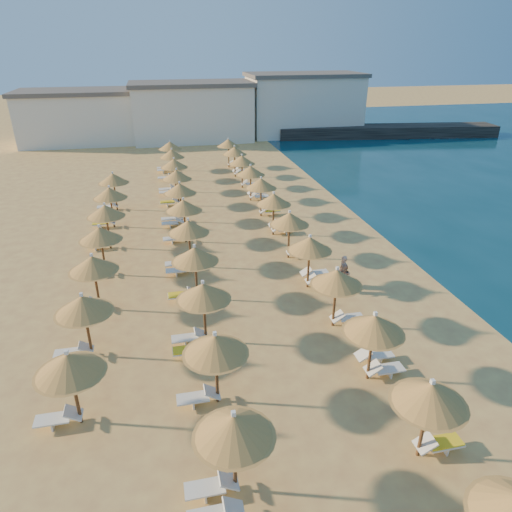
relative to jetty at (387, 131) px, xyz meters
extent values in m
plane|color=#DCB660|center=(-26.82, -40.60, -0.75)|extent=(220.00, 220.00, 0.00)
cube|color=black|center=(0.00, 0.00, 0.00)|extent=(30.27, 7.98, 1.50)
cube|color=silver|center=(-40.04, 4.84, 2.25)|extent=(15.00, 8.00, 6.00)
cube|color=#59514C|center=(-40.04, 4.84, 5.50)|extent=(15.60, 8.48, 0.50)
cube|color=silver|center=(-26.24, 3.55, 2.65)|extent=(15.00, 8.00, 6.80)
cube|color=#59514C|center=(-26.24, 3.55, 6.30)|extent=(15.60, 8.48, 0.50)
cube|color=silver|center=(-10.72, 4.49, 3.05)|extent=(15.00, 8.00, 7.60)
cube|color=#59514C|center=(-10.72, 4.49, 7.10)|extent=(15.60, 8.48, 0.50)
cylinder|color=brown|center=(-24.00, -49.59, 0.45)|extent=(0.12, 0.12, 2.41)
cone|color=#9A5C2C|center=(-24.00, -49.59, 1.78)|extent=(2.18, 2.18, 0.75)
cone|color=#9A5C2C|center=(-24.00, -49.59, 1.47)|extent=(2.36, 2.36, 0.12)
cube|color=white|center=(-24.00, -49.59, 2.23)|extent=(0.12, 0.12, 0.14)
cylinder|color=brown|center=(-24.00, -45.83, 0.45)|extent=(0.12, 0.12, 2.41)
cone|color=#9A5C2C|center=(-24.00, -45.83, 1.78)|extent=(2.18, 2.18, 0.75)
cone|color=#9A5C2C|center=(-24.00, -45.83, 1.47)|extent=(2.36, 2.36, 0.12)
cube|color=white|center=(-24.00, -45.83, 2.23)|extent=(0.12, 0.12, 0.14)
cylinder|color=brown|center=(-24.00, -42.07, 0.45)|extent=(0.12, 0.12, 2.41)
cone|color=#9A5C2C|center=(-24.00, -42.07, 1.78)|extent=(2.18, 2.18, 0.75)
cone|color=#9A5C2C|center=(-24.00, -42.07, 1.47)|extent=(2.36, 2.36, 0.12)
cube|color=white|center=(-24.00, -42.07, 2.23)|extent=(0.12, 0.12, 0.14)
cylinder|color=brown|center=(-24.00, -38.31, 0.45)|extent=(0.12, 0.12, 2.41)
cone|color=#9A5C2C|center=(-24.00, -38.31, 1.78)|extent=(2.18, 2.18, 0.75)
cone|color=#9A5C2C|center=(-24.00, -38.31, 1.47)|extent=(2.36, 2.36, 0.12)
cube|color=white|center=(-24.00, -38.31, 2.23)|extent=(0.12, 0.12, 0.14)
cylinder|color=brown|center=(-24.00, -34.55, 0.45)|extent=(0.12, 0.12, 2.41)
cone|color=#9A5C2C|center=(-24.00, -34.55, 1.78)|extent=(2.18, 2.18, 0.75)
cone|color=#9A5C2C|center=(-24.00, -34.55, 1.47)|extent=(2.36, 2.36, 0.12)
cube|color=white|center=(-24.00, -34.55, 2.23)|extent=(0.12, 0.12, 0.14)
cylinder|color=brown|center=(-24.00, -30.79, 0.45)|extent=(0.12, 0.12, 2.41)
cone|color=#9A5C2C|center=(-24.00, -30.79, 1.78)|extent=(2.18, 2.18, 0.75)
cone|color=#9A5C2C|center=(-24.00, -30.79, 1.47)|extent=(2.36, 2.36, 0.12)
cube|color=white|center=(-24.00, -30.79, 2.23)|extent=(0.12, 0.12, 0.14)
cylinder|color=brown|center=(-24.00, -27.02, 0.45)|extent=(0.12, 0.12, 2.41)
cone|color=#9A5C2C|center=(-24.00, -27.02, 1.78)|extent=(2.18, 2.18, 0.75)
cone|color=#9A5C2C|center=(-24.00, -27.02, 1.47)|extent=(2.36, 2.36, 0.12)
cube|color=white|center=(-24.00, -27.02, 2.23)|extent=(0.12, 0.12, 0.14)
cylinder|color=brown|center=(-24.00, -23.26, 0.45)|extent=(0.12, 0.12, 2.41)
cone|color=#9A5C2C|center=(-24.00, -23.26, 1.78)|extent=(2.18, 2.18, 0.75)
cone|color=#9A5C2C|center=(-24.00, -23.26, 1.47)|extent=(2.36, 2.36, 0.12)
cube|color=white|center=(-24.00, -23.26, 2.23)|extent=(0.12, 0.12, 0.14)
cylinder|color=brown|center=(-24.00, -19.50, 0.45)|extent=(0.12, 0.12, 2.41)
cone|color=#9A5C2C|center=(-24.00, -19.50, 1.78)|extent=(2.18, 2.18, 0.75)
cone|color=#9A5C2C|center=(-24.00, -19.50, 1.47)|extent=(2.36, 2.36, 0.12)
cube|color=white|center=(-24.00, -19.50, 2.23)|extent=(0.12, 0.12, 0.14)
cylinder|color=brown|center=(-24.00, -15.74, 0.45)|extent=(0.12, 0.12, 2.41)
cone|color=#9A5C2C|center=(-24.00, -15.74, 1.78)|extent=(2.18, 2.18, 0.75)
cone|color=#9A5C2C|center=(-24.00, -15.74, 1.47)|extent=(2.36, 2.36, 0.12)
cube|color=white|center=(-24.00, -15.74, 2.23)|extent=(0.12, 0.12, 0.14)
cylinder|color=brown|center=(-24.00, -11.98, 0.45)|extent=(0.12, 0.12, 2.41)
cone|color=#9A5C2C|center=(-24.00, -11.98, 1.78)|extent=(2.18, 2.18, 0.75)
cone|color=#9A5C2C|center=(-24.00, -11.98, 1.47)|extent=(2.36, 2.36, 0.12)
cube|color=white|center=(-24.00, -11.98, 2.23)|extent=(0.12, 0.12, 0.14)
cylinder|color=brown|center=(-29.92, -49.59, 0.45)|extent=(0.12, 0.12, 2.41)
cone|color=#9A5C2C|center=(-29.92, -49.59, 1.78)|extent=(2.18, 2.18, 0.75)
cone|color=#9A5C2C|center=(-29.92, -49.59, 1.47)|extent=(2.36, 2.36, 0.12)
cube|color=white|center=(-29.92, -49.59, 2.23)|extent=(0.12, 0.12, 0.14)
cylinder|color=brown|center=(-29.92, -45.83, 0.45)|extent=(0.12, 0.12, 2.41)
cone|color=#9A5C2C|center=(-29.92, -45.83, 1.78)|extent=(2.18, 2.18, 0.75)
cone|color=#9A5C2C|center=(-29.92, -45.83, 1.47)|extent=(2.36, 2.36, 0.12)
cube|color=white|center=(-29.92, -45.83, 2.23)|extent=(0.12, 0.12, 0.14)
cylinder|color=brown|center=(-29.92, -42.07, 0.45)|extent=(0.12, 0.12, 2.41)
cone|color=#9A5C2C|center=(-29.92, -42.07, 1.78)|extent=(2.18, 2.18, 0.75)
cone|color=#9A5C2C|center=(-29.92, -42.07, 1.47)|extent=(2.36, 2.36, 0.12)
cube|color=white|center=(-29.92, -42.07, 2.23)|extent=(0.12, 0.12, 0.14)
cylinder|color=brown|center=(-29.92, -38.31, 0.45)|extent=(0.12, 0.12, 2.41)
cone|color=#9A5C2C|center=(-29.92, -38.31, 1.78)|extent=(2.18, 2.18, 0.75)
cone|color=#9A5C2C|center=(-29.92, -38.31, 1.47)|extent=(2.36, 2.36, 0.12)
cube|color=white|center=(-29.92, -38.31, 2.23)|extent=(0.12, 0.12, 0.14)
cylinder|color=brown|center=(-29.92, -34.55, 0.45)|extent=(0.12, 0.12, 2.41)
cone|color=#9A5C2C|center=(-29.92, -34.55, 1.78)|extent=(2.18, 2.18, 0.75)
cone|color=#9A5C2C|center=(-29.92, -34.55, 1.47)|extent=(2.36, 2.36, 0.12)
cube|color=white|center=(-29.92, -34.55, 2.23)|extent=(0.12, 0.12, 0.14)
cylinder|color=brown|center=(-29.92, -30.79, 0.45)|extent=(0.12, 0.12, 2.41)
cone|color=#9A5C2C|center=(-29.92, -30.79, 1.78)|extent=(2.18, 2.18, 0.75)
cone|color=#9A5C2C|center=(-29.92, -30.79, 1.47)|extent=(2.36, 2.36, 0.12)
cube|color=white|center=(-29.92, -30.79, 2.23)|extent=(0.12, 0.12, 0.14)
cylinder|color=brown|center=(-29.92, -27.02, 0.45)|extent=(0.12, 0.12, 2.41)
cone|color=#9A5C2C|center=(-29.92, -27.02, 1.78)|extent=(2.18, 2.18, 0.75)
cone|color=#9A5C2C|center=(-29.92, -27.02, 1.47)|extent=(2.36, 2.36, 0.12)
cube|color=white|center=(-29.92, -27.02, 2.23)|extent=(0.12, 0.12, 0.14)
cylinder|color=brown|center=(-29.92, -23.26, 0.45)|extent=(0.12, 0.12, 2.41)
cone|color=#9A5C2C|center=(-29.92, -23.26, 1.78)|extent=(2.18, 2.18, 0.75)
cone|color=#9A5C2C|center=(-29.92, -23.26, 1.47)|extent=(2.36, 2.36, 0.12)
cube|color=white|center=(-29.92, -23.26, 2.23)|extent=(0.12, 0.12, 0.14)
cylinder|color=brown|center=(-29.92, -19.50, 0.45)|extent=(0.12, 0.12, 2.41)
cone|color=#9A5C2C|center=(-29.92, -19.50, 1.78)|extent=(2.18, 2.18, 0.75)
cone|color=#9A5C2C|center=(-29.92, -19.50, 1.47)|extent=(2.36, 2.36, 0.12)
cube|color=white|center=(-29.92, -19.50, 2.23)|extent=(0.12, 0.12, 0.14)
cylinder|color=brown|center=(-29.92, -15.74, 0.45)|extent=(0.12, 0.12, 2.41)
cone|color=#9A5C2C|center=(-29.92, -15.74, 1.78)|extent=(2.18, 2.18, 0.75)
cone|color=#9A5C2C|center=(-29.92, -15.74, 1.47)|extent=(2.36, 2.36, 0.12)
cube|color=white|center=(-29.92, -15.74, 2.23)|extent=(0.12, 0.12, 0.14)
cylinder|color=brown|center=(-29.92, -11.98, 0.45)|extent=(0.12, 0.12, 2.41)
cone|color=#9A5C2C|center=(-29.92, -11.98, 1.78)|extent=(2.18, 2.18, 0.75)
cone|color=#9A5C2C|center=(-29.92, -11.98, 1.47)|extent=(2.36, 2.36, 0.12)
cube|color=white|center=(-29.92, -11.98, 2.23)|extent=(0.12, 0.12, 0.14)
cylinder|color=brown|center=(-34.70, -45.83, 0.45)|extent=(0.12, 0.12, 2.41)
cone|color=#9A5C2C|center=(-34.70, -45.83, 1.78)|extent=(2.18, 2.18, 0.75)
cone|color=#9A5C2C|center=(-34.70, -45.83, 1.47)|extent=(2.36, 2.36, 0.12)
cube|color=white|center=(-34.70, -45.83, 2.23)|extent=(0.12, 0.12, 0.14)
cylinder|color=brown|center=(-34.70, -42.07, 0.45)|extent=(0.12, 0.12, 2.41)
cone|color=#9A5C2C|center=(-34.70, -42.07, 1.78)|extent=(2.18, 2.18, 0.75)
cone|color=#9A5C2C|center=(-34.70, -42.07, 1.47)|extent=(2.36, 2.36, 0.12)
cube|color=white|center=(-34.70, -42.07, 2.23)|extent=(0.12, 0.12, 0.14)
cylinder|color=brown|center=(-34.70, -38.31, 0.45)|extent=(0.12, 0.12, 2.41)
cone|color=#9A5C2C|center=(-34.70, -38.31, 1.78)|extent=(2.18, 2.18, 0.75)
cone|color=#9A5C2C|center=(-34.70, -38.31, 1.47)|extent=(2.36, 2.36, 0.12)
cube|color=white|center=(-34.70, -38.31, 2.23)|extent=(0.12, 0.12, 0.14)
cylinder|color=brown|center=(-34.70, -34.55, 0.45)|extent=(0.12, 0.12, 2.41)
cone|color=#9A5C2C|center=(-34.70, -34.55, 1.78)|extent=(2.18, 2.18, 0.75)
cone|color=#9A5C2C|center=(-34.70, -34.55, 1.47)|extent=(2.36, 2.36, 0.12)
cube|color=white|center=(-34.70, -34.55, 2.23)|extent=(0.12, 0.12, 0.14)
cylinder|color=brown|center=(-34.70, -30.79, 0.45)|extent=(0.12, 0.12, 2.41)
cone|color=#9A5C2C|center=(-34.70, -30.79, 1.78)|extent=(2.18, 2.18, 0.75)
cone|color=#9A5C2C|center=(-34.70, -30.79, 1.47)|extent=(2.36, 2.36, 0.12)
cube|color=white|center=(-34.70, -30.79, 2.23)|extent=(0.12, 0.12, 0.14)
cylinder|color=brown|center=(-34.70, -27.02, 0.45)|extent=(0.12, 0.12, 2.41)
cone|color=#9A5C2C|center=(-34.70, -27.02, 1.78)|extent=(2.18, 2.18, 0.75)
cone|color=#9A5C2C|center=(-34.70, -27.02, 1.47)|extent=(2.36, 2.36, 0.12)
cube|color=white|center=(-34.70, -27.02, 2.23)|extent=(0.12, 0.12, 0.14)
cylinder|color=brown|center=(-34.70, -23.26, 0.45)|extent=(0.12, 0.12, 2.41)
cone|color=#9A5C2C|center=(-34.70, -23.26, 1.78)|extent=(2.18, 2.18, 0.75)
cone|color=#9A5C2C|center=(-34.70, -23.26, 1.47)|extent=(2.36, 2.36, 0.12)
cube|color=white|center=(-34.70, -23.26, 2.23)|extent=(0.12, 0.12, 0.14)
cube|color=silver|center=(-23.10, -49.59, -0.43)|extent=(1.17, 0.59, 0.06)
cube|color=silver|center=(-23.10, -49.59, -0.59)|extent=(0.06, 0.53, 0.32)
cube|color=silver|center=(-23.80, -49.59, -0.29)|extent=(0.58, 0.59, 0.40)
cube|color=yellow|center=(-23.10, -49.59, -0.38)|extent=(1.13, 0.54, 0.05)
cube|color=silver|center=(-30.82, -49.59, -0.43)|extent=(1.17, 0.59, 0.06)
cube|color=silver|center=(-30.82, -49.59, -0.59)|extent=(0.06, 0.53, 0.32)
cube|color=silver|center=(-30.11, -49.59, -0.29)|extent=(0.58, 0.59, 0.40)
cube|color=silver|center=(-30.11, -50.49, -0.29)|extent=(0.58, 0.59, 0.40)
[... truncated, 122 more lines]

